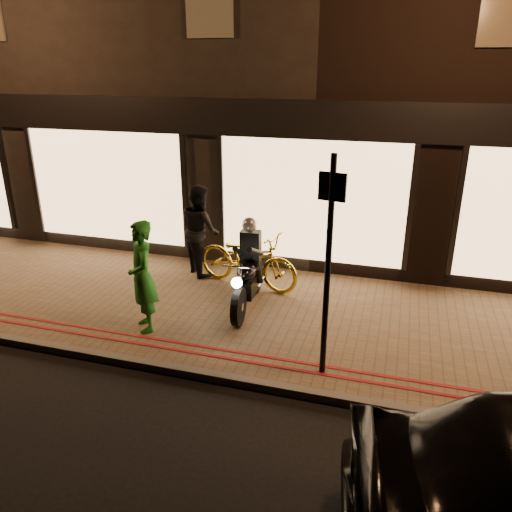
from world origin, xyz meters
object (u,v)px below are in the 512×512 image
(bicycle_gold, at_px, (247,259))
(person_green, at_px, (142,277))
(motorcycle, at_px, (248,274))
(sign_post, at_px, (328,258))

(bicycle_gold, height_order, person_green, person_green)
(motorcycle, distance_m, bicycle_gold, 0.87)
(bicycle_gold, relative_size, person_green, 1.17)
(sign_post, bearing_deg, motorcycle, 134.20)
(motorcycle, bearing_deg, person_green, -141.70)
(sign_post, xyz_separation_m, person_green, (-2.92, 0.40, -0.78))
(bicycle_gold, bearing_deg, sign_post, -130.20)
(motorcycle, xyz_separation_m, person_green, (-1.34, -1.22, 0.28))
(person_green, bearing_deg, sign_post, 43.28)
(person_green, bearing_deg, bicycle_gold, 113.69)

